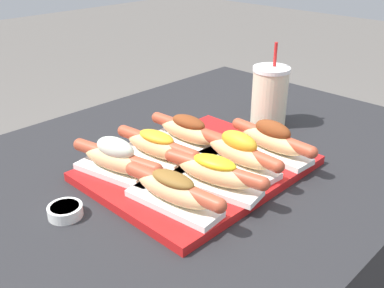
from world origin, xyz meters
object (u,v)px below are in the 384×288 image
object	(u,v)px
drink_cup	(268,95)
sauce_bowl	(65,211)
hot_dog_3	(272,140)
hot_dog_5	(157,146)
hot_dog_2	(239,152)
hot_dog_6	(189,132)
serving_tray	(199,168)
hot_dog_0	(173,190)
hot_dog_1	(214,173)
hot_dog_4	(116,159)

from	to	relation	value
drink_cup	sauce_bowl	bearing A→B (deg)	179.50
hot_dog_3	hot_dog_5	size ratio (longest dim) A/B	1.00
hot_dog_2	hot_dog_6	world-z (taller)	hot_dog_2
hot_dog_6	drink_cup	distance (m)	0.27
sauce_bowl	hot_dog_3	bearing A→B (deg)	-18.33
hot_dog_3	hot_dog_5	xyz separation A→B (m)	(-0.19, 0.16, -0.00)
hot_dog_2	drink_cup	bearing A→B (deg)	24.16
serving_tray	hot_dog_3	xyz separation A→B (m)	(0.14, -0.08, 0.04)
hot_dog_0	hot_dog_2	bearing A→B (deg)	2.51
hot_dog_0	drink_cup	bearing A→B (deg)	15.66
hot_dog_2	hot_dog_0	bearing A→B (deg)	-177.49
hot_dog_1	hot_dog_3	world-z (taller)	hot_dog_3
hot_dog_5	hot_dog_2	bearing A→B (deg)	-56.04
hot_dog_0	hot_dog_1	size ratio (longest dim) A/B	1.01
serving_tray	hot_dog_0	bearing A→B (deg)	-152.73
hot_dog_6	hot_dog_5	bearing A→B (deg)	-177.70
hot_dog_5	hot_dog_1	bearing A→B (deg)	-90.00
hot_dog_0	hot_dog_5	world-z (taller)	same
serving_tray	hot_dog_4	xyz separation A→B (m)	(-0.15, 0.09, 0.04)
hot_dog_0	hot_dog_2	size ratio (longest dim) A/B	1.00
hot_dog_0	sauce_bowl	distance (m)	0.19
hot_dog_5	hot_dog_0	bearing A→B (deg)	-122.66
hot_dog_6	sauce_bowl	distance (m)	0.33
sauce_bowl	drink_cup	size ratio (longest dim) A/B	0.29
hot_dog_1	hot_dog_5	size ratio (longest dim) A/B	0.99
hot_dog_5	hot_dog_6	size ratio (longest dim) A/B	1.00
hot_dog_4	drink_cup	size ratio (longest dim) A/B	1.04
hot_dog_0	hot_dog_6	xyz separation A→B (m)	(0.19, 0.15, 0.00)
hot_dog_1	hot_dog_6	world-z (taller)	hot_dog_6
drink_cup	serving_tray	bearing A→B (deg)	-170.23
hot_dog_1	serving_tray	bearing A→B (deg)	60.31
hot_dog_2	hot_dog_3	size ratio (longest dim) A/B	1.00
hot_dog_1	sauce_bowl	bearing A→B (deg)	148.00
serving_tray	hot_dog_6	bearing A→B (deg)	57.74
sauce_bowl	drink_cup	world-z (taller)	drink_cup
serving_tray	hot_dog_0	distance (m)	0.17
hot_dog_4	hot_dog_5	world-z (taller)	hot_dog_4
hot_dog_4	sauce_bowl	bearing A→B (deg)	-168.98
hot_dog_0	hot_dog_2	distance (m)	0.19
hot_dog_6	drink_cup	xyz separation A→B (m)	(0.26, -0.02, 0.02)
hot_dog_0	hot_dog_1	bearing A→B (deg)	-6.51
serving_tray	hot_dog_2	world-z (taller)	hot_dog_2
hot_dog_2	hot_dog_5	bearing A→B (deg)	123.96
hot_dog_1	hot_dog_6	distance (m)	0.19
hot_dog_3	sauce_bowl	xyz separation A→B (m)	(-0.42, 0.14, -0.04)
serving_tray	hot_dog_0	xyz separation A→B (m)	(-0.14, -0.07, 0.04)
hot_dog_2	hot_dog_3	world-z (taller)	same
serving_tray	hot_dog_6	world-z (taller)	hot_dog_6
serving_tray	hot_dog_6	xyz separation A→B (m)	(0.05, 0.08, 0.04)
serving_tray	hot_dog_3	distance (m)	0.17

